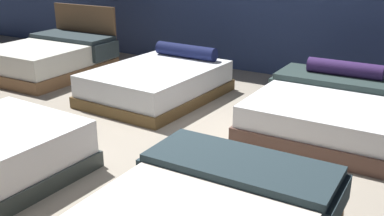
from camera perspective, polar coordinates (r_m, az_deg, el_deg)
ground_plane at (r=4.91m, az=-1.74°, el=-5.29°), size 18.00×18.00×0.02m
bed_4 at (r=8.13m, az=-17.67°, el=6.17°), size 1.64×1.98×1.10m
bed_5 at (r=6.49m, az=-4.39°, el=3.34°), size 1.57×2.07×0.67m
bed_6 at (r=5.63m, az=17.27°, el=-0.06°), size 1.75×2.01×0.71m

